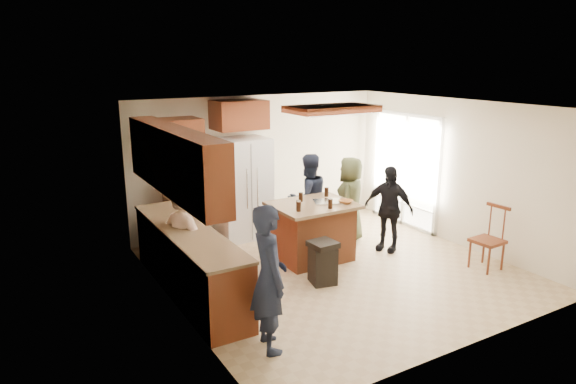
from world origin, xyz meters
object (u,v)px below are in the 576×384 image
person_behind_left (308,198)px  person_behind_right (350,199)px  person_front_left (269,278)px  kitchen_island (313,231)px  person_counter (186,234)px  spindle_chair (488,241)px  refrigerator (243,188)px  person_side_right (388,209)px  trash_bin (323,262)px

person_behind_left → person_behind_right: 0.74m
person_front_left → person_behind_left: person_front_left is taller
kitchen_island → person_counter: bearing=178.8°
person_behind_right → person_counter: 3.14m
person_behind_left → kitchen_island: size_ratio=1.23×
person_behind_right → kitchen_island: (-1.05, -0.41, -0.28)m
person_front_left → person_behind_left: 3.49m
spindle_chair → person_behind_left: bearing=125.5°
person_counter → refrigerator: refrigerator is taller
kitchen_island → person_side_right: bearing=-12.5°
kitchen_island → spindle_chair: (2.10, -1.68, -0.02)m
person_behind_left → spindle_chair: (1.72, -2.42, -0.33)m
person_behind_right → trash_bin: bearing=1.2°
person_front_left → person_behind_right: person_front_left is taller
person_front_left → person_counter: size_ratio=1.07×
person_counter → person_side_right: bearing=-117.1°
person_side_right → refrigerator: bearing=-162.6°
refrigerator → spindle_chair: size_ratio=1.81×
refrigerator → trash_bin: 2.47m
trash_bin → refrigerator: bearing=92.6°
person_front_left → person_side_right: person_front_left is taller
person_counter → refrigerator: 2.20m
person_behind_left → person_side_right: person_behind_left is taller
person_behind_left → person_behind_right: (0.67, -0.33, -0.03)m
refrigerator → person_behind_right: bearing=-36.8°
kitchen_island → spindle_chair: 2.69m
person_front_left → spindle_chair: person_front_left is taller
refrigerator → person_side_right: bearing=-45.8°
person_front_left → person_behind_right: size_ratio=1.11×
person_side_right → refrigerator: 2.58m
person_behind_left → person_side_right: size_ratio=1.08×
refrigerator → kitchen_island: bearing=-72.7°
person_behind_left → spindle_chair: bearing=127.5°
person_front_left → person_behind_right: (2.89, 2.36, -0.08)m
person_side_right → refrigerator: refrigerator is taller
refrigerator → person_counter: bearing=-136.4°
person_front_left → trash_bin: person_front_left is taller
person_behind_right → person_counter: size_ratio=0.97×
refrigerator → kitchen_island: refrigerator is taller
person_front_left → person_behind_right: bearing=-39.5°
person_behind_right → refrigerator: 1.92m
trash_bin → person_front_left: bearing=-142.9°
person_counter → spindle_chair: (4.18, -1.72, -0.33)m
person_side_right → trash_bin: (-1.68, -0.55, -0.41)m
person_side_right → spindle_chair: (0.79, -1.39, -0.27)m
person_behind_right → person_counter: person_counter is taller
person_side_right → person_counter: (-3.38, 0.33, 0.05)m
person_side_right → trash_bin: 1.82m
spindle_chair → person_counter: bearing=157.6°
person_counter → kitchen_island: size_ratio=1.22×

